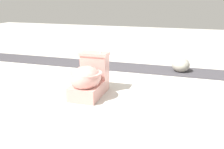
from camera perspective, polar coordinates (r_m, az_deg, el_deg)
ground_plane at (r=3.55m, az=-1.77°, el=-2.99°), size 14.00×14.00×0.00m
gravel_strip at (r=4.47m, az=8.96°, el=1.11°), size 0.56×8.00×0.01m
toilet at (r=3.25m, az=-5.08°, el=-0.90°), size 0.63×0.39×0.52m
boulder_near at (r=4.41m, az=14.72°, el=2.06°), size 0.39×0.39×0.24m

